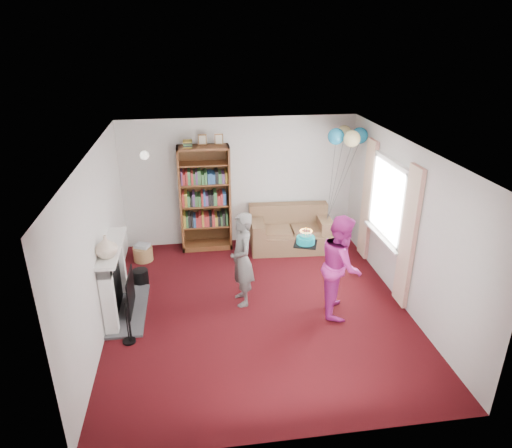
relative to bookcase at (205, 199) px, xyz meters
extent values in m
plane|color=black|center=(0.69, -2.30, -0.99)|extent=(5.00, 5.00, 0.00)
cube|color=silver|center=(0.69, 0.21, 0.26)|extent=(4.50, 0.02, 2.50)
cube|color=silver|center=(-1.57, -2.30, 0.26)|extent=(0.02, 5.00, 2.50)
cube|color=silver|center=(2.95, -2.30, 0.26)|extent=(0.02, 5.00, 2.50)
cube|color=white|center=(0.69, -2.30, 1.51)|extent=(4.50, 5.00, 0.01)
cube|color=#3F3F42|center=(-1.31, -2.10, -0.97)|extent=(0.55, 1.40, 0.04)
cube|color=white|center=(-1.46, -2.65, -0.46)|extent=(0.18, 0.14, 1.06)
cube|color=white|center=(-1.46, -1.55, -0.46)|extent=(0.18, 0.14, 1.06)
cube|color=white|center=(-1.46, -2.10, 0.01)|extent=(0.18, 1.24, 0.16)
cube|color=white|center=(-1.43, -2.10, 0.11)|extent=(0.28, 1.35, 0.05)
cube|color=black|center=(-1.48, -2.10, -0.51)|extent=(0.10, 0.80, 0.86)
cube|color=black|center=(-1.24, -2.10, -0.66)|extent=(0.02, 0.70, 0.60)
cylinder|color=black|center=(-1.21, -2.88, -0.67)|extent=(0.18, 0.18, 0.64)
cylinder|color=black|center=(-1.18, -1.30, -0.86)|extent=(0.26, 0.26, 0.26)
cube|color=white|center=(2.90, -1.70, 1.08)|extent=(0.08, 1.30, 0.08)
cube|color=white|center=(2.90, -1.70, -0.17)|extent=(0.08, 1.30, 0.08)
cube|color=white|center=(2.93, -1.70, 0.46)|extent=(0.01, 1.15, 1.20)
cube|color=white|center=(2.87, -1.70, -0.20)|extent=(0.14, 1.32, 0.04)
cube|color=beige|center=(2.89, -2.52, 0.16)|extent=(0.07, 0.38, 2.20)
cube|color=beige|center=(2.89, -0.88, 0.16)|extent=(0.07, 0.38, 2.20)
cylinder|color=gold|center=(-1.06, 0.15, 0.91)|extent=(0.04, 0.12, 0.04)
sphere|color=white|center=(-1.06, 0.06, 0.89)|extent=(0.16, 0.16, 0.16)
cube|color=#472B14|center=(0.00, 0.16, 0.02)|extent=(0.96, 0.04, 2.03)
cube|color=brown|center=(-0.46, -0.03, 0.02)|extent=(0.04, 0.42, 2.03)
cube|color=brown|center=(0.46, -0.03, 0.02)|extent=(0.04, 0.42, 2.03)
cube|color=brown|center=(0.00, -0.03, 1.02)|extent=(0.96, 0.42, 0.04)
cube|color=brown|center=(0.00, -0.03, -0.94)|extent=(0.96, 0.42, 0.10)
cube|color=brown|center=(0.00, -0.03, -0.51)|extent=(0.88, 0.38, 0.03)
cube|color=brown|center=(0.00, -0.03, -0.08)|extent=(0.88, 0.38, 0.02)
cube|color=brown|center=(0.00, -0.03, 0.34)|extent=(0.88, 0.38, 0.02)
cube|color=brown|center=(0.00, -0.03, 0.72)|extent=(0.88, 0.38, 0.02)
cube|color=maroon|center=(-0.27, -0.05, 1.10)|extent=(0.16, 0.22, 0.12)
cube|color=brown|center=(0.00, 0.02, 1.15)|extent=(0.16, 0.02, 0.20)
cube|color=brown|center=(0.30, 0.02, 1.15)|extent=(0.16, 0.02, 0.20)
cube|color=brown|center=(1.63, -0.30, -0.81)|extent=(1.55, 0.82, 0.37)
cube|color=brown|center=(1.63, -0.01, -0.49)|extent=(1.55, 0.24, 0.64)
cube|color=brown|center=(0.97, -0.30, -0.63)|extent=(0.24, 0.77, 0.50)
cube|color=brown|center=(2.28, -0.30, -0.63)|extent=(0.24, 0.77, 0.50)
cube|color=brown|center=(1.28, -0.38, -0.60)|extent=(0.66, 0.52, 0.12)
cube|color=brown|center=(1.97, -0.38, -0.60)|extent=(0.66, 0.52, 0.12)
cylinder|color=#A1774B|center=(-1.21, -0.43, -0.86)|extent=(0.36, 0.36, 0.27)
cube|color=beige|center=(-1.21, -0.43, -0.69)|extent=(0.25, 0.20, 0.06)
imported|color=black|center=(0.47, -2.09, -0.24)|extent=(0.43, 0.59, 1.51)
imported|color=#B42487|center=(1.89, -2.54, -0.21)|extent=(0.75, 0.88, 1.57)
cube|color=black|center=(1.37, -2.40, 0.11)|extent=(0.32, 0.32, 0.02)
cylinder|color=#0C8D96|center=(1.37, -2.40, 0.17)|extent=(0.27, 0.27, 0.10)
cylinder|color=#0C8D96|center=(1.37, -2.40, 0.23)|extent=(0.20, 0.20, 0.04)
cylinder|color=pink|center=(1.45, -2.40, 0.27)|extent=(0.01, 0.01, 0.09)
sphere|color=orange|center=(1.45, -2.40, 0.32)|extent=(0.02, 0.02, 0.02)
cylinder|color=pink|center=(1.44, -2.36, 0.27)|extent=(0.01, 0.01, 0.09)
sphere|color=orange|center=(1.44, -2.36, 0.32)|extent=(0.02, 0.02, 0.02)
cylinder|color=pink|center=(1.42, -2.34, 0.27)|extent=(0.01, 0.01, 0.09)
sphere|color=orange|center=(1.42, -2.34, 0.32)|extent=(0.02, 0.02, 0.02)
cylinder|color=pink|center=(1.38, -2.32, 0.27)|extent=(0.01, 0.01, 0.09)
sphere|color=orange|center=(1.38, -2.32, 0.32)|extent=(0.02, 0.02, 0.02)
cylinder|color=pink|center=(1.34, -2.33, 0.27)|extent=(0.01, 0.01, 0.09)
sphere|color=orange|center=(1.34, -2.33, 0.32)|extent=(0.02, 0.02, 0.02)
cylinder|color=pink|center=(1.31, -2.35, 0.27)|extent=(0.01, 0.01, 0.09)
sphere|color=orange|center=(1.31, -2.35, 0.32)|extent=(0.02, 0.02, 0.02)
cylinder|color=pink|center=(1.29, -2.38, 0.27)|extent=(0.01, 0.01, 0.09)
sphere|color=orange|center=(1.29, -2.38, 0.32)|extent=(0.02, 0.02, 0.02)
cylinder|color=pink|center=(1.29, -2.42, 0.27)|extent=(0.01, 0.01, 0.09)
sphere|color=orange|center=(1.29, -2.42, 0.32)|extent=(0.02, 0.02, 0.02)
cylinder|color=pink|center=(1.31, -2.46, 0.27)|extent=(0.01, 0.01, 0.09)
sphere|color=orange|center=(1.31, -2.46, 0.32)|extent=(0.02, 0.02, 0.02)
cylinder|color=pink|center=(1.34, -2.48, 0.27)|extent=(0.01, 0.01, 0.09)
sphere|color=orange|center=(1.34, -2.48, 0.32)|extent=(0.02, 0.02, 0.02)
cylinder|color=pink|center=(1.38, -2.48, 0.27)|extent=(0.01, 0.01, 0.09)
sphere|color=orange|center=(1.38, -2.48, 0.32)|extent=(0.02, 0.02, 0.02)
cylinder|color=pink|center=(1.42, -2.47, 0.27)|extent=(0.01, 0.01, 0.09)
sphere|color=orange|center=(1.42, -2.47, 0.32)|extent=(0.02, 0.02, 0.02)
cylinder|color=pink|center=(1.44, -2.44, 0.27)|extent=(0.01, 0.01, 0.09)
sphere|color=orange|center=(1.44, -2.44, 0.32)|extent=(0.02, 0.02, 0.02)
sphere|color=#3F3F3F|center=(2.28, -0.50, -0.34)|extent=(0.02, 0.02, 0.02)
sphere|color=teal|center=(2.81, -0.41, 1.23)|extent=(0.30, 0.30, 0.30)
sphere|color=#F0E092|center=(2.59, -0.19, 1.23)|extent=(0.30, 0.30, 0.30)
sphere|color=teal|center=(2.37, -0.41, 1.23)|extent=(0.30, 0.30, 0.30)
sphere|color=#F0E092|center=(2.59, -0.63, 1.23)|extent=(0.30, 0.30, 0.30)
imported|color=beige|center=(-1.43, -2.45, 0.29)|extent=(0.38, 0.38, 0.32)
camera|label=1|loc=(-0.20, -8.24, 3.02)|focal=32.00mm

